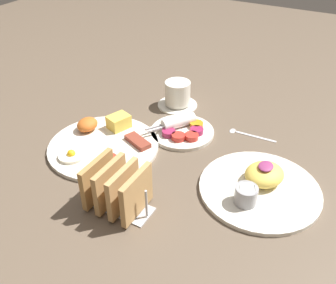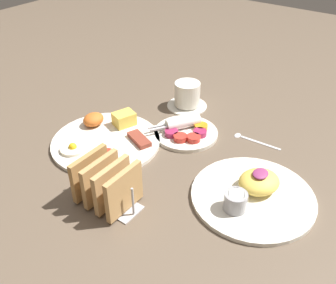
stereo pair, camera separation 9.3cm
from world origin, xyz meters
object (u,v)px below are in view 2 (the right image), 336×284
at_px(plate_breakfast, 106,139).
at_px(coffee_cup, 187,96).
at_px(plate_foreground, 253,193).
at_px(toast_rack, 107,184).
at_px(plate_condiments, 186,131).

bearing_deg(plate_breakfast, coffee_cup, -13.02).
bearing_deg(plate_foreground, toast_rack, 127.98).
height_order(plate_breakfast, plate_condiments, plate_breakfast).
height_order(toast_rack, coffee_cup, toast_rack).
bearing_deg(plate_breakfast, plate_foreground, -85.39).
height_order(plate_foreground, coffee_cup, coffee_cup).
distance_m(plate_breakfast, plate_condiments, 0.21).
xyz_separation_m(plate_breakfast, plate_foreground, (0.03, -0.40, 0.00)).
bearing_deg(coffee_cup, toast_rack, -168.09).
height_order(plate_condiments, plate_foreground, plate_foreground).
distance_m(plate_condiments, plate_foreground, 0.28).
bearing_deg(coffee_cup, plate_breakfast, 166.98).
bearing_deg(plate_breakfast, plate_condiments, -44.26).
distance_m(plate_breakfast, coffee_cup, 0.29).
distance_m(plate_condiments, coffee_cup, 0.16).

